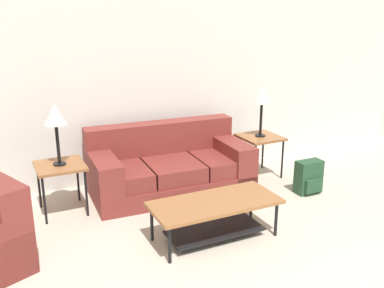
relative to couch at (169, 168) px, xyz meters
name	(u,v)px	position (x,y,z in m)	size (l,w,h in m)	color
wall_back	(156,81)	(0.09, 0.63, 1.01)	(8.70, 0.06, 2.60)	silver
couch	(169,168)	(0.00, 0.00, 0.00)	(1.99, 1.06, 0.82)	maroon
coffee_table	(215,211)	(-0.07, -1.33, 0.01)	(1.28, 0.57, 0.40)	#935B33
side_table_left	(60,169)	(-1.32, -0.06, 0.22)	(0.52, 0.54, 0.56)	#935B33
side_table_right	(260,140)	(1.32, -0.06, 0.22)	(0.52, 0.54, 0.56)	#935B33
table_lamp_left	(55,117)	(-1.32, -0.06, 0.81)	(0.24, 0.24, 0.68)	black
table_lamp_right	(262,97)	(1.32, -0.06, 0.81)	(0.24, 0.24, 0.68)	black
backpack	(309,177)	(1.53, -0.84, -0.09)	(0.33, 0.25, 0.42)	#23472D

